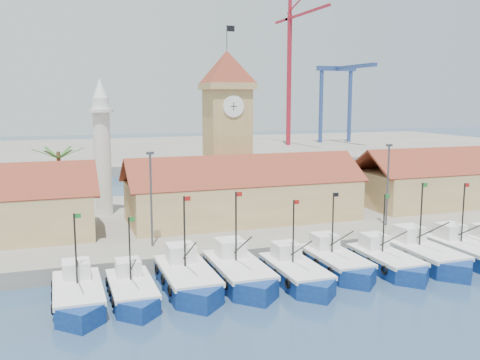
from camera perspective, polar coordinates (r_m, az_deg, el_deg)
name	(u,v)px	position (r m, az deg, el deg)	size (l,w,h in m)	color
ground	(324,289)	(45.18, 8.98, -11.36)	(400.00, 400.00, 0.00)	navy
quay	(232,218)	(66.23, -0.82, -4.11)	(140.00, 32.00, 1.50)	gray
terminal	(134,152)	(149.42, -11.25, 2.97)	(240.00, 80.00, 2.00)	gray
boat_0	(78,297)	(42.44, -16.87, -11.89)	(3.55, 9.73, 7.36)	navy
boat_1	(132,292)	(42.62, -11.40, -11.68)	(3.28, 8.99, 6.80)	navy
boat_2	(188,280)	(44.26, -5.57, -10.59)	(3.87, 10.61, 8.03)	navy
boat_3	(240,274)	(45.46, -0.02, -10.01)	(3.92, 10.74, 8.13)	navy
boat_4	(297,275)	(45.84, 6.12, -10.00)	(3.56, 9.77, 7.39)	navy
boat_5	(337,264)	(49.12, 10.28, -8.79)	(3.62, 9.91, 7.50)	navy
boat_6	(388,263)	(50.54, 15.50, -8.50)	(3.51, 9.61, 7.27)	navy
boat_7	(426,257)	(53.11, 19.20, -7.74)	(3.91, 10.71, 8.11)	navy
boat_8	(468,253)	(55.99, 23.12, -7.14)	(3.79, 10.38, 7.85)	navy
hall_center	(243,198)	(61.87, 0.34, -1.96)	(27.04, 10.13, 7.61)	#DBB278
hall_right	(466,184)	(78.41, 22.97, -0.39)	(31.20, 10.13, 7.61)	#DBB278
clock_tower	(227,127)	(66.58, -1.38, 5.71)	(5.80, 5.80, 22.70)	tan
minaret	(102,147)	(65.79, -14.49, 3.45)	(3.00, 3.00, 16.30)	silver
palm_tree	(60,180)	(63.99, -18.68, -0.01)	(5.60, 5.03, 8.39)	brown
lamp_posts	(274,188)	(54.26, 3.65, -0.81)	(80.70, 0.25, 9.03)	#3F3F44
crane_red_right	(291,59)	(155.23, 5.50, 12.68)	(1.00, 33.26, 43.82)	maroon
gantry	(342,83)	(165.89, 10.79, 10.12)	(13.00, 22.00, 23.20)	navy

